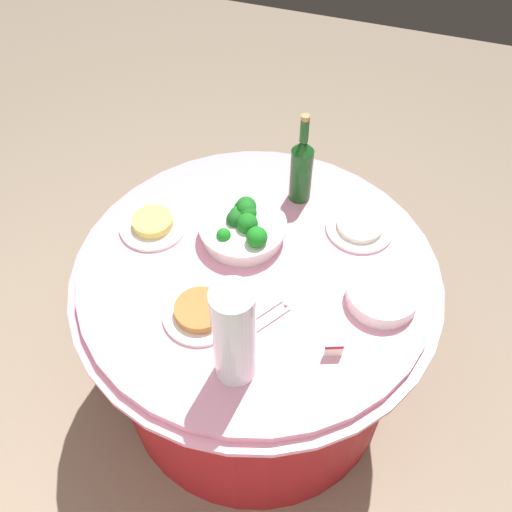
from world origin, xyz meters
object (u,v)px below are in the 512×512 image
Objects in this scene: decorative_fruit_vase at (234,337)px; serving_tongs at (267,317)px; plate_stack at (382,295)px; wine_bottle at (301,168)px; food_plate_peanuts at (200,312)px; food_plate_noodles at (153,224)px; broccoli_bowl at (244,226)px; food_plate_rice at (360,227)px; label_placard_front at (334,349)px.

decorative_fruit_vase is 0.24m from serving_tongs.
plate_stack is 0.50m from wine_bottle.
serving_tongs is 0.19m from food_plate_peanuts.
food_plate_noodles is at bearing -43.21° from decorative_fruit_vase.
serving_tongs is (-0.17, 0.28, -0.04)m from broccoli_bowl.
food_plate_peanuts is at bearing 135.41° from food_plate_noodles.
food_plate_rice is (0.12, -0.26, -0.01)m from plate_stack.
wine_bottle reaches higher than serving_tongs.
broccoli_bowl is 1.27× the size of food_plate_rice.
label_placard_front is (-0.03, 0.48, 0.02)m from food_plate_rice.
serving_tongs is at bearing 95.14° from wine_bottle.
wine_bottle is 1.53× the size of food_plate_noodles.
wine_bottle is at bearing -65.90° from label_placard_front.
food_plate_peanuts is at bearing 87.00° from broccoli_bowl.
broccoli_bowl is at bearing 62.62° from wine_bottle.
plate_stack is 0.53m from food_plate_peanuts.
wine_bottle is at bearing -117.38° from broccoli_bowl.
food_plate_peanuts reaches higher than food_plate_rice.
food_plate_rice is (-0.64, -0.20, -0.00)m from food_plate_noodles.
wine_bottle is 0.63m from label_placard_front.
label_placard_front is at bearing -152.46° from decorative_fruit_vase.
broccoli_bowl is at bearing -73.34° from decorative_fruit_vase.
broccoli_bowl is 0.30m from food_plate_noodles.
label_placard_front is at bearing 114.10° from wine_bottle.
serving_tongs is at bearing 29.14° from plate_stack.
label_placard_front reaches higher than serving_tongs.
label_placard_front is (-0.24, -0.12, -0.13)m from decorative_fruit_vase.
serving_tongs is 0.72× the size of food_plate_noodles.
plate_stack is 0.29m from food_plate_rice.
food_plate_rice is at bearing -109.03° from decorative_fruit_vase.
food_plate_noodles is 4.00× the size of label_placard_front.
label_placard_front is at bearing 68.13° from plate_stack.
food_plate_noodles is (0.43, -0.41, -0.15)m from decorative_fruit_vase.
decorative_fruit_vase is at bearing 106.66° from broccoli_bowl.
broccoli_bowl reaches higher than food_plate_peanuts.
food_plate_peanuts is 0.60m from food_plate_rice.
plate_stack is 3.82× the size of label_placard_front.
decorative_fruit_vase is (-0.02, 0.69, 0.03)m from wine_bottle.
food_plate_peanuts is at bearing -1.34° from label_placard_front.
food_plate_noodles is (0.46, -0.22, 0.01)m from serving_tongs.
plate_stack is at bearing -133.19° from decorative_fruit_vase.
food_plate_rice is (-0.21, -0.61, -0.15)m from decorative_fruit_vase.
plate_stack reaches higher than food_plate_peanuts.
broccoli_bowl is 1.27× the size of food_plate_noodles.
wine_bottle reaches higher than label_placard_front.
wine_bottle reaches higher than food_plate_noodles.
wine_bottle is 1.53× the size of food_plate_rice.
plate_stack reaches higher than food_plate_rice.
food_plate_noodles is (0.29, 0.06, -0.03)m from broccoli_bowl.
serving_tongs is at bearing -15.66° from label_placard_front.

